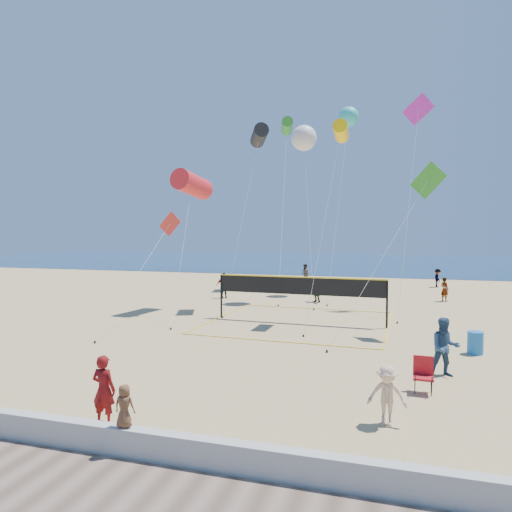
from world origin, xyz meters
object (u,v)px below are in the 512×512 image
(woman, at_px, (104,390))
(trash_barrel, at_px, (475,343))
(volleyball_net, at_px, (299,291))
(camp_chair, at_px, (423,372))

(woman, bearing_deg, trash_barrel, -134.32)
(woman, distance_m, trash_barrel, 13.73)
(woman, height_order, trash_barrel, woman)
(volleyball_net, bearing_deg, woman, -96.70)
(camp_chair, xyz_separation_m, trash_barrel, (2.21, 5.03, -0.16))
(trash_barrel, bearing_deg, woman, -135.64)
(camp_chair, bearing_deg, woman, -146.95)
(woman, height_order, camp_chair, woman)
(camp_chair, relative_size, volleyball_net, 0.13)
(woman, xyz_separation_m, camp_chair, (7.60, 4.56, -0.26))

